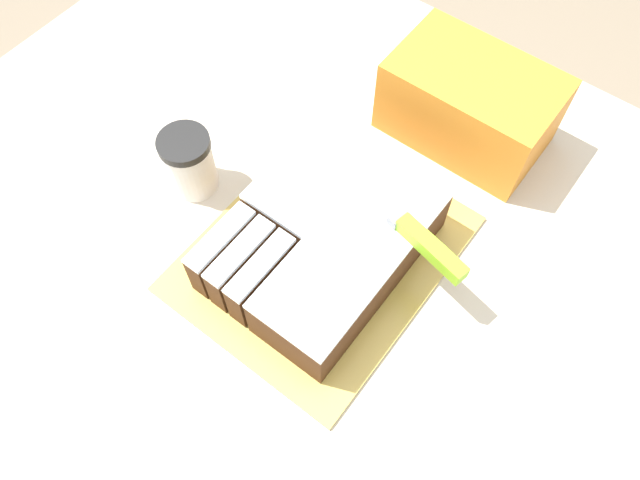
% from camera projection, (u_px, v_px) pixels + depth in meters
% --- Properties ---
extents(ground_plane, '(8.00, 8.00, 0.00)m').
position_uv_depth(ground_plane, '(321.00, 409.00, 1.72)').
color(ground_plane, '#7F705B').
extents(countertop, '(1.40, 1.10, 0.91)m').
position_uv_depth(countertop, '(321.00, 355.00, 1.32)').
color(countertop, beige).
rests_on(countertop, ground_plane).
extents(cake_board, '(0.33, 0.40, 0.01)m').
position_uv_depth(cake_board, '(320.00, 255.00, 0.92)').
color(cake_board, gold).
rests_on(cake_board, countertop).
extents(cake, '(0.24, 0.31, 0.09)m').
position_uv_depth(cake, '(324.00, 239.00, 0.88)').
color(cake, '#472814').
rests_on(cake, cake_board).
extents(knife, '(0.29, 0.08, 0.02)m').
position_uv_depth(knife, '(415.00, 234.00, 0.82)').
color(knife, silver).
rests_on(knife, cake).
extents(coffee_cup, '(0.08, 0.08, 0.11)m').
position_uv_depth(coffee_cup, '(189.00, 163.00, 0.94)').
color(coffee_cup, white).
rests_on(coffee_cup, countertop).
extents(storage_box, '(0.25, 0.16, 0.14)m').
position_uv_depth(storage_box, '(470.00, 104.00, 0.98)').
color(storage_box, orange).
rests_on(storage_box, countertop).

